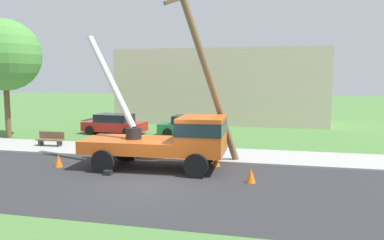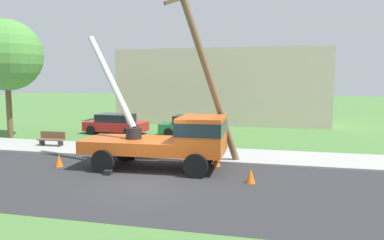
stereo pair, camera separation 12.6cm
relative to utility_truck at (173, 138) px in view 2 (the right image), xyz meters
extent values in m
plane|color=#477538|center=(-0.35, 9.61, -1.41)|extent=(120.00, 120.00, 0.00)
cube|color=#2B2B2D|center=(-0.35, -2.39, -1.40)|extent=(80.00, 7.88, 0.01)
cube|color=#9E9E99|center=(-0.35, 3.24, -1.36)|extent=(80.00, 3.37, 0.10)
cube|color=#C65119|center=(-1.80, -0.08, -0.38)|extent=(4.39, 2.57, 0.55)
cube|color=#C65119|center=(1.30, 0.04, 0.14)|extent=(1.99, 2.47, 1.60)
cube|color=#19232D|center=(1.30, 0.04, 0.49)|extent=(2.01, 2.49, 0.56)
cylinder|color=black|center=(-1.78, -0.08, 0.14)|extent=(0.70, 0.70, 0.50)
cylinder|color=silver|center=(-3.08, 0.52, 2.44)|extent=(2.93, 1.55, 4.26)
cube|color=black|center=(-2.34, -1.56, -1.31)|extent=(0.31, 0.31, 0.20)
cube|color=black|center=(-2.46, 1.34, -1.31)|extent=(0.31, 0.31, 0.20)
cylinder|color=black|center=(1.30, -1.17, -0.91)|extent=(1.00, 0.30, 1.00)
cylinder|color=black|center=(1.21, 1.23, -0.91)|extent=(1.00, 0.30, 1.00)
cylinder|color=black|center=(-2.66, -1.32, -0.91)|extent=(1.00, 0.30, 1.00)
cylinder|color=black|center=(-2.76, 1.08, -0.91)|extent=(1.00, 0.30, 1.00)
cylinder|color=brown|center=(1.30, 1.23, 2.81)|extent=(2.94, 2.35, 8.54)
cone|color=orange|center=(3.50, -1.37, -1.13)|extent=(0.36, 0.36, 0.56)
cone|color=orange|center=(-5.14, -0.76, -1.13)|extent=(0.36, 0.36, 0.56)
cone|color=orange|center=(1.76, 0.97, -1.13)|extent=(0.36, 0.36, 0.56)
cube|color=#B21E1E|center=(-6.85, 8.89, -0.86)|extent=(4.52, 2.12, 0.65)
cube|color=black|center=(-6.85, 8.89, -0.26)|extent=(2.58, 1.84, 0.55)
cylinder|color=black|center=(-5.47, 7.89, -1.09)|extent=(0.64, 0.22, 0.64)
cylinder|color=black|center=(-5.34, 9.68, -1.09)|extent=(0.64, 0.22, 0.64)
cylinder|color=black|center=(-8.37, 8.11, -1.09)|extent=(0.64, 0.22, 0.64)
cylinder|color=black|center=(-8.23, 9.90, -1.09)|extent=(0.64, 0.22, 0.64)
cube|color=#1E6638|center=(-1.27, 9.09, -0.86)|extent=(4.46, 1.94, 0.65)
cube|color=black|center=(-1.27, 9.09, -0.26)|extent=(2.52, 1.74, 0.55)
cylinder|color=black|center=(0.21, 8.24, -1.09)|extent=(0.64, 0.22, 0.64)
cylinder|color=black|center=(0.15, 10.04, -1.09)|extent=(0.64, 0.22, 0.64)
cylinder|color=black|center=(-2.70, 8.14, -1.09)|extent=(0.64, 0.22, 0.64)
cylinder|color=black|center=(-2.76, 9.94, -1.09)|extent=(0.64, 0.22, 0.64)
cube|color=brown|center=(-8.24, 3.24, -0.96)|extent=(1.60, 0.44, 0.06)
cube|color=brown|center=(-8.24, 3.44, -0.71)|extent=(1.60, 0.06, 0.40)
cube|color=#333338|center=(-8.84, 3.24, -1.18)|extent=(0.10, 0.40, 0.45)
cube|color=#333338|center=(-7.64, 3.24, -1.18)|extent=(0.10, 0.40, 0.45)
cylinder|color=brown|center=(-12.99, 5.71, 1.14)|extent=(0.36, 0.36, 5.09)
sphere|color=#4C8C3D|center=(-12.99, 5.71, 4.05)|extent=(4.66, 4.66, 4.66)
cube|color=beige|center=(-0.55, 17.77, 1.79)|extent=(18.00, 6.00, 6.40)
camera|label=1|loc=(4.43, -15.42, 2.62)|focal=34.87mm
camera|label=2|loc=(4.55, -15.39, 2.62)|focal=34.87mm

